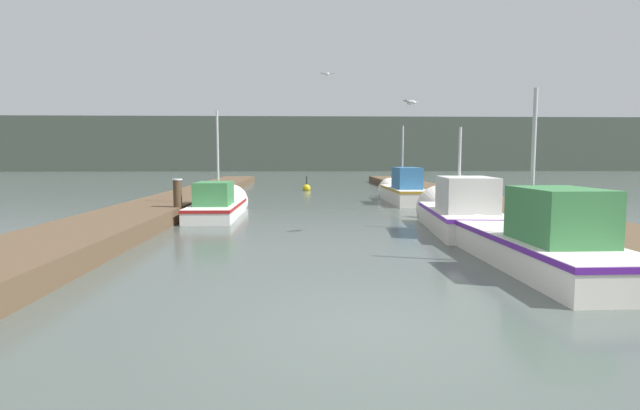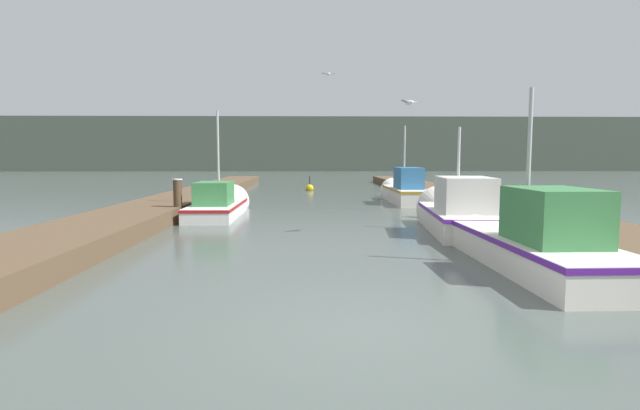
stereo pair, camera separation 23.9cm
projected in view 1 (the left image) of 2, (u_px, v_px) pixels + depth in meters
The scene contains 13 objects.
ground_plane at pixel (377, 329), 6.11m from camera, with size 200.00×200.00×0.00m.
dock_left at pixel (184, 199), 21.77m from camera, with size 2.42×40.00×0.48m.
dock_right at pixel (457, 199), 22.23m from camera, with size 2.42×40.00×0.48m.
distant_shore_ridge at pixel (307, 145), 79.33m from camera, with size 120.00×16.00×7.84m.
fishing_boat_0 at pixel (523, 238), 10.06m from camera, with size 1.71×6.36×3.86m.
fishing_boat_1 at pixel (457, 211), 14.58m from camera, with size 2.17×5.80×3.42m.
fishing_boat_2 at pixel (220, 204), 18.08m from camera, with size 1.56×5.63×4.19m.
fishing_boat_3 at pixel (402, 190), 23.24m from camera, with size 1.39×6.04×3.82m.
mooring_piling_0 at pixel (178, 200), 16.12m from camera, with size 0.32×0.32×1.39m.
mooring_piling_1 at pixel (608, 242), 9.49m from camera, with size 0.24×0.24×0.95m.
channel_buoy at pixel (307, 188), 31.06m from camera, with size 0.49×0.49×0.99m.
seagull_lead at pixel (327, 74), 20.25m from camera, with size 0.56×0.30×0.12m.
seagull_1 at pixel (411, 103), 13.02m from camera, with size 0.50×0.44×0.12m.
Camera 1 is at (-0.93, -5.90, 2.10)m, focal length 28.00 mm.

